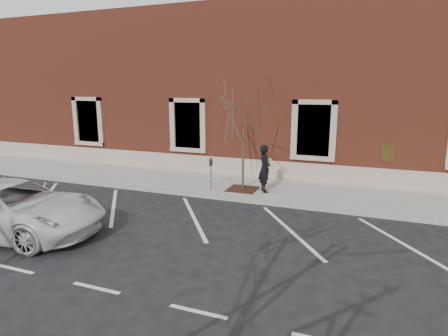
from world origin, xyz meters
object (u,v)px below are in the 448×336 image
at_px(man, 265,169).
at_px(parking_meter, 211,168).
at_px(white_truck, 10,208).
at_px(sapling, 243,112).

xyz_separation_m(man, parking_meter, (-2.11, -0.42, -0.04)).
height_order(parking_meter, white_truck, white_truck).
bearing_deg(sapling, man, -0.16).
bearing_deg(sapling, white_truck, -127.48).
bearing_deg(parking_meter, sapling, 35.14).
bearing_deg(parking_meter, man, 27.18).
distance_m(man, parking_meter, 2.15).
bearing_deg(man, white_truck, 105.92).
height_order(man, parking_meter, man).
relative_size(sapling, white_truck, 0.80).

